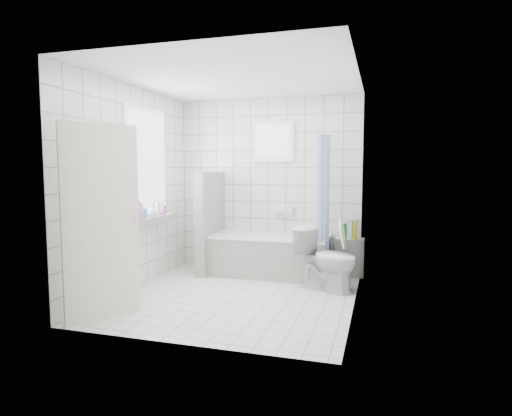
% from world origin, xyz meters
% --- Properties ---
extents(ground, '(3.00, 3.00, 0.00)m').
position_xyz_m(ground, '(0.00, 0.00, 0.00)').
color(ground, white).
rests_on(ground, ground).
extents(ceiling, '(3.00, 3.00, 0.00)m').
position_xyz_m(ceiling, '(0.00, 0.00, 2.60)').
color(ceiling, white).
rests_on(ceiling, ground).
extents(wall_back, '(2.80, 0.02, 2.60)m').
position_xyz_m(wall_back, '(0.00, 1.50, 1.30)').
color(wall_back, white).
rests_on(wall_back, ground).
extents(wall_front, '(2.80, 0.02, 2.60)m').
position_xyz_m(wall_front, '(0.00, -1.50, 1.30)').
color(wall_front, white).
rests_on(wall_front, ground).
extents(wall_left, '(0.02, 3.00, 2.60)m').
position_xyz_m(wall_left, '(-1.40, 0.00, 1.30)').
color(wall_left, white).
rests_on(wall_left, ground).
extents(wall_right, '(0.02, 3.00, 2.60)m').
position_xyz_m(wall_right, '(1.40, 0.00, 1.30)').
color(wall_right, white).
rests_on(wall_right, ground).
extents(window_left, '(0.01, 0.90, 1.40)m').
position_xyz_m(window_left, '(-1.35, 0.30, 1.60)').
color(window_left, white).
rests_on(window_left, wall_left).
extents(window_back, '(0.50, 0.01, 0.50)m').
position_xyz_m(window_back, '(0.10, 1.46, 1.95)').
color(window_back, white).
rests_on(window_back, wall_back).
extents(window_sill, '(0.18, 1.02, 0.08)m').
position_xyz_m(window_sill, '(-1.31, 0.30, 0.86)').
color(window_sill, white).
rests_on(window_sill, wall_left).
extents(door, '(0.44, 0.71, 2.00)m').
position_xyz_m(door, '(-1.05, -1.14, 1.00)').
color(door, silver).
rests_on(door, ground).
extents(bathtub, '(1.69, 0.77, 0.58)m').
position_xyz_m(bathtub, '(0.13, 1.12, 0.29)').
color(bathtub, white).
rests_on(bathtub, ground).
extents(partition_wall, '(0.15, 0.85, 1.50)m').
position_xyz_m(partition_wall, '(-0.78, 1.07, 0.75)').
color(partition_wall, white).
rests_on(partition_wall, ground).
extents(tiled_ledge, '(0.40, 0.24, 0.55)m').
position_xyz_m(tiled_ledge, '(1.25, 1.38, 0.28)').
color(tiled_ledge, white).
rests_on(tiled_ledge, ground).
extents(toilet, '(0.91, 0.73, 0.81)m').
position_xyz_m(toilet, '(1.03, 0.59, 0.40)').
color(toilet, silver).
rests_on(toilet, ground).
extents(curtain_rod, '(0.02, 0.80, 0.02)m').
position_xyz_m(curtain_rod, '(0.92, 1.10, 2.00)').
color(curtain_rod, silver).
rests_on(curtain_rod, wall_back).
extents(shower_curtain, '(0.14, 0.48, 1.78)m').
position_xyz_m(shower_curtain, '(0.92, 0.97, 1.10)').
color(shower_curtain, '#4258C3').
rests_on(shower_curtain, curtain_rod).
extents(tub_faucet, '(0.18, 0.06, 0.06)m').
position_xyz_m(tub_faucet, '(0.23, 1.46, 0.85)').
color(tub_faucet, silver).
rests_on(tub_faucet, wall_back).
extents(sill_bottles, '(0.17, 0.76, 0.32)m').
position_xyz_m(sill_bottles, '(-1.30, 0.20, 1.02)').
color(sill_bottles, '#EE5C8B').
rests_on(sill_bottles, window_sill).
extents(ledge_bottles, '(0.21, 0.18, 0.27)m').
position_xyz_m(ledge_bottles, '(1.27, 1.33, 0.67)').
color(ledge_bottles, '#182EC1').
rests_on(ledge_bottles, tiled_ledge).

